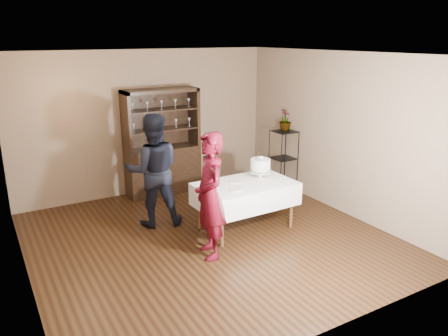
% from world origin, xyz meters
% --- Properties ---
extents(floor, '(5.00, 5.00, 0.00)m').
position_xyz_m(floor, '(0.00, 0.00, 0.00)').
color(floor, black).
rests_on(floor, ground).
extents(ceiling, '(5.00, 5.00, 0.00)m').
position_xyz_m(ceiling, '(0.00, 0.00, 2.70)').
color(ceiling, silver).
rests_on(ceiling, back_wall).
extents(back_wall, '(5.00, 0.02, 2.70)m').
position_xyz_m(back_wall, '(0.00, 2.50, 1.35)').
color(back_wall, '#76664C').
rests_on(back_wall, floor).
extents(wall_left, '(0.02, 5.00, 2.70)m').
position_xyz_m(wall_left, '(-2.50, 0.00, 1.35)').
color(wall_left, '#76664C').
rests_on(wall_left, floor).
extents(wall_right, '(0.02, 5.00, 2.70)m').
position_xyz_m(wall_right, '(2.50, 0.00, 1.35)').
color(wall_right, '#76664C').
rests_on(wall_right, floor).
extents(china_hutch, '(1.40, 0.48, 2.00)m').
position_xyz_m(china_hutch, '(0.20, 2.25, 0.66)').
color(china_hutch, black).
rests_on(china_hutch, floor).
extents(plant_etagere, '(0.42, 0.42, 1.20)m').
position_xyz_m(plant_etagere, '(2.28, 1.20, 0.65)').
color(plant_etagere, black).
rests_on(plant_etagere, floor).
extents(cake_table, '(1.52, 0.96, 0.75)m').
position_xyz_m(cake_table, '(0.67, 0.06, 0.57)').
color(cake_table, white).
rests_on(cake_table, floor).
extents(woman, '(0.53, 0.71, 1.75)m').
position_xyz_m(woman, '(-0.22, -0.44, 0.88)').
color(woman, '#3C0510').
rests_on(woman, floor).
extents(man, '(1.04, 0.90, 1.81)m').
position_xyz_m(man, '(-0.49, 0.93, 0.91)').
color(man, black).
rests_on(man, floor).
extents(cake, '(0.41, 0.41, 0.49)m').
position_xyz_m(cake, '(1.02, 0.17, 0.95)').
color(cake, white).
rests_on(cake, cake_table).
extents(plate_near, '(0.21, 0.21, 0.01)m').
position_xyz_m(plate_near, '(0.38, -0.13, 0.76)').
color(plate_near, white).
rests_on(plate_near, cake_table).
extents(plate_far, '(0.25, 0.25, 0.01)m').
position_xyz_m(plate_far, '(0.57, 0.19, 0.76)').
color(plate_far, white).
rests_on(plate_far, cake_table).
extents(potted_plant, '(0.32, 0.32, 0.41)m').
position_xyz_m(potted_plant, '(2.31, 1.22, 1.39)').
color(potted_plant, '#497136').
rests_on(potted_plant, plant_etagere).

